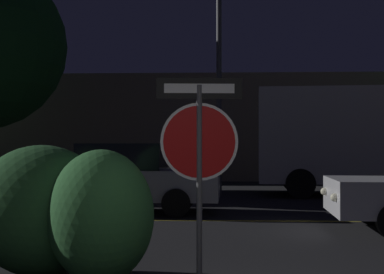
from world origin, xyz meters
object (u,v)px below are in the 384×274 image
object	(u,v)px
hedge_bush_3	(101,216)
street_lamp	(219,7)
stop_sign	(199,141)
hedge_bush_2	(41,211)
passing_car_2	(118,178)
delivery_truck	(357,139)

from	to	relation	value
hedge_bush_3	street_lamp	world-z (taller)	street_lamp
stop_sign	hedge_bush_2	xyz separation A→B (m)	(-1.82, 0.45, -0.79)
stop_sign	hedge_bush_3	xyz separation A→B (m)	(-1.07, 0.18, -0.82)
hedge_bush_3	passing_car_2	bearing A→B (deg)	98.56
delivery_truck	hedge_bush_3	bearing A→B (deg)	-23.61
street_lamp	hedge_bush_3	bearing A→B (deg)	-97.53
hedge_bush_2	street_lamp	xyz separation A→B (m)	(2.11, 10.09, 4.94)
stop_sign	street_lamp	xyz separation A→B (m)	(0.30, 10.54, 4.15)
passing_car_2	hedge_bush_2	bearing A→B (deg)	-176.28
hedge_bush_2	delivery_truck	world-z (taller)	delivery_truck
passing_car_2	delivery_truck	distance (m)	7.69
delivery_truck	street_lamp	xyz separation A→B (m)	(-4.09, 0.06, 4.01)
passing_car_2	delivery_truck	world-z (taller)	delivery_truck
hedge_bush_2	passing_car_2	size ratio (longest dim) A/B	0.34
hedge_bush_2	passing_car_2	bearing A→B (deg)	91.74
hedge_bush_3	street_lamp	bearing A→B (deg)	82.47
hedge_bush_2	hedge_bush_3	bearing A→B (deg)	-19.80
delivery_truck	street_lamp	distance (m)	5.73
stop_sign	delivery_truck	bearing A→B (deg)	62.66
hedge_bush_3	passing_car_2	xyz separation A→B (m)	(-0.92, 6.12, 0.03)
street_lamp	delivery_truck	bearing A→B (deg)	-0.86
hedge_bush_3	passing_car_2	size ratio (longest dim) A/B	0.31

